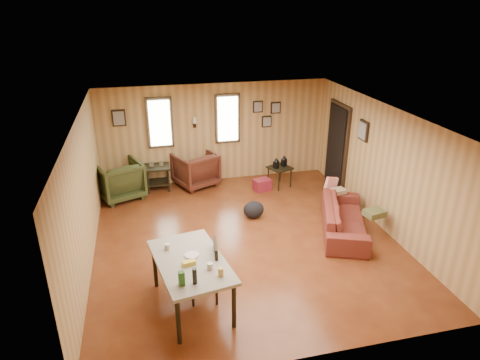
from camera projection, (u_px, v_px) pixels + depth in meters
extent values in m
cube|color=brown|center=(245.00, 239.00, 8.11)|extent=(5.50, 6.00, 0.02)
cube|color=#997C5B|center=(245.00, 115.00, 7.16)|extent=(5.50, 6.00, 0.02)
cube|color=tan|center=(215.00, 133.00, 10.33)|extent=(5.50, 0.02, 2.40)
cube|color=tan|center=(308.00, 281.00, 4.94)|extent=(5.50, 0.02, 2.40)
cube|color=tan|center=(83.00, 196.00, 7.05)|extent=(0.02, 6.00, 2.40)
cube|color=tan|center=(384.00, 168.00, 8.22)|extent=(0.02, 6.00, 2.40)
cube|color=black|center=(160.00, 123.00, 9.88)|extent=(0.60, 0.05, 1.20)
cube|color=#E0F2D1|center=(160.00, 123.00, 9.85)|extent=(0.48, 0.04, 1.06)
cube|color=black|center=(227.00, 119.00, 10.22)|extent=(0.60, 0.05, 1.20)
cube|color=#E0F2D1|center=(228.00, 119.00, 10.18)|extent=(0.48, 0.04, 1.06)
cube|color=black|center=(195.00, 125.00, 10.07)|extent=(0.07, 0.05, 0.12)
cylinder|color=silver|center=(195.00, 120.00, 9.97)|extent=(0.07, 0.07, 0.14)
cube|color=black|center=(337.00, 146.00, 10.04)|extent=(0.06, 1.00, 2.05)
cube|color=black|center=(336.00, 146.00, 10.03)|extent=(0.04, 0.82, 1.90)
cube|color=black|center=(258.00, 107.00, 10.28)|extent=(0.24, 0.04, 0.28)
cube|color=#9E998C|center=(258.00, 107.00, 10.25)|extent=(0.19, 0.02, 0.22)
cube|color=black|center=(276.00, 108.00, 10.40)|extent=(0.24, 0.04, 0.28)
cube|color=#9E998C|center=(276.00, 108.00, 10.37)|extent=(0.19, 0.02, 0.22)
cube|color=black|center=(267.00, 121.00, 10.48)|extent=(0.24, 0.04, 0.28)
cube|color=#9E998C|center=(267.00, 122.00, 10.45)|extent=(0.19, 0.02, 0.22)
cube|color=black|center=(119.00, 118.00, 9.62)|extent=(0.30, 0.04, 0.38)
cube|color=#9E998C|center=(119.00, 118.00, 9.60)|extent=(0.24, 0.02, 0.31)
cube|color=black|center=(364.00, 131.00, 8.78)|extent=(0.04, 0.34, 0.42)
cube|color=#9E998C|center=(362.00, 131.00, 8.77)|extent=(0.02, 0.27, 0.34)
imported|color=maroon|center=(345.00, 214.00, 8.22)|extent=(1.26, 2.06, 0.78)
imported|color=#4A2116|center=(195.00, 168.00, 10.26)|extent=(1.15, 1.12, 0.91)
imported|color=#303A1A|center=(120.00, 178.00, 9.61)|extent=(1.16, 1.13, 0.94)
cube|color=black|center=(157.00, 167.00, 9.99)|extent=(0.57, 0.52, 0.04)
cube|color=black|center=(158.00, 182.00, 10.14)|extent=(0.52, 0.47, 0.03)
cylinder|color=black|center=(148.00, 183.00, 9.87)|extent=(0.04, 0.04, 0.56)
cylinder|color=black|center=(169.00, 181.00, 9.96)|extent=(0.04, 0.04, 0.56)
cylinder|color=black|center=(148.00, 176.00, 10.24)|extent=(0.04, 0.04, 0.56)
cylinder|color=black|center=(168.00, 174.00, 10.34)|extent=(0.04, 0.04, 0.56)
cube|color=brown|center=(151.00, 164.00, 9.93)|extent=(0.10, 0.02, 0.13)
cube|color=brown|center=(161.00, 163.00, 9.98)|extent=(0.09, 0.02, 0.12)
cube|color=black|center=(280.00, 168.00, 10.19)|extent=(0.63, 0.63, 0.04)
cylinder|color=black|center=(279.00, 181.00, 10.04)|extent=(0.05, 0.05, 0.48)
cylinder|color=black|center=(291.00, 178.00, 10.25)|extent=(0.05, 0.05, 0.48)
cylinder|color=black|center=(268.00, 176.00, 10.32)|extent=(0.05, 0.05, 0.48)
cylinder|color=black|center=(280.00, 173.00, 10.53)|extent=(0.05, 0.05, 0.48)
cube|color=black|center=(276.00, 165.00, 10.08)|extent=(0.14, 0.14, 0.17)
cone|color=black|center=(276.00, 159.00, 10.03)|extent=(0.19, 0.19, 0.10)
cube|color=black|center=(284.00, 163.00, 10.22)|extent=(0.14, 0.14, 0.17)
cone|color=black|center=(284.00, 157.00, 10.16)|extent=(0.19, 0.19, 0.10)
cube|color=maroon|center=(262.00, 185.00, 10.11)|extent=(0.44, 0.36, 0.28)
ellipsoid|color=black|center=(254.00, 210.00, 8.82)|extent=(0.48, 0.39, 0.37)
cube|color=#51542F|center=(374.00, 213.00, 8.05)|extent=(0.41, 0.35, 0.12)
cube|color=red|center=(331.00, 183.00, 9.14)|extent=(0.33, 0.14, 0.32)
cube|color=gray|center=(338.00, 191.00, 8.99)|extent=(0.35, 0.29, 0.09)
cube|color=gray|center=(191.00, 262.00, 6.07)|extent=(1.18, 1.68, 0.05)
cylinder|color=black|center=(178.00, 321.00, 5.52)|extent=(0.07, 0.07, 0.74)
cylinder|color=black|center=(234.00, 305.00, 5.80)|extent=(0.07, 0.07, 0.74)
cylinder|color=black|center=(155.00, 266.00, 6.65)|extent=(0.07, 0.07, 0.74)
cylinder|color=black|center=(202.00, 255.00, 6.93)|extent=(0.07, 0.07, 0.74)
cylinder|color=#A9A6A0|center=(210.00, 266.00, 5.85)|extent=(0.10, 0.10, 0.09)
cylinder|color=#A9A6A0|center=(167.00, 247.00, 6.31)|extent=(0.10, 0.10, 0.09)
cube|color=#1E521D|center=(182.00, 278.00, 5.51)|extent=(0.08, 0.08, 0.19)
cylinder|color=black|center=(195.00, 276.00, 5.53)|extent=(0.07, 0.07, 0.23)
cylinder|color=#AD9044|center=(221.00, 272.00, 5.70)|extent=(0.09, 0.09, 0.12)
cylinder|color=#A9A6A0|center=(192.00, 255.00, 6.16)|extent=(0.24, 0.24, 0.02)
cube|color=gold|center=(189.00, 263.00, 5.94)|extent=(0.20, 0.11, 0.06)
cube|color=#303A1A|center=(204.00, 272.00, 6.34)|extent=(0.48, 0.48, 0.05)
cube|color=black|center=(216.00, 257.00, 6.26)|extent=(0.09, 0.41, 0.47)
cylinder|color=black|center=(193.00, 294.00, 6.25)|extent=(0.04, 0.04, 0.45)
cylinder|color=black|center=(217.00, 292.00, 6.29)|extent=(0.04, 0.04, 0.45)
cylinder|color=black|center=(192.00, 279.00, 6.57)|extent=(0.04, 0.04, 0.45)
cylinder|color=black|center=(215.00, 278.00, 6.61)|extent=(0.04, 0.04, 0.45)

